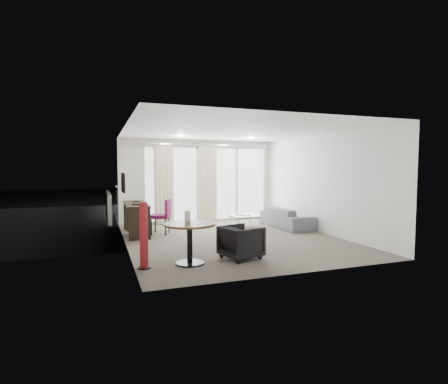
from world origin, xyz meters
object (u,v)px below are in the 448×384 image
object	(u,v)px
rattan_chair_a	(212,206)
rattan_chair_b	(226,203)
desk_chair	(160,217)
round_table	(190,244)
sofa	(286,217)
desk	(136,219)
red_lamp	(144,235)
tub_armchair	(241,242)
coffee_table	(245,221)

from	to	relation	value
rattan_chair_a	rattan_chair_b	xyz separation A→B (m)	(0.84, 0.83, 0.01)
desk_chair	rattan_chair_b	size ratio (longest dim) A/B	1.15
round_table	rattan_chair_b	distance (m)	7.14
round_table	sofa	distance (m)	4.62
round_table	rattan_chair_a	size ratio (longest dim) A/B	1.20
desk	round_table	world-z (taller)	desk
red_lamp	rattan_chair_b	size ratio (longest dim) A/B	1.45
desk	rattan_chair_a	size ratio (longest dim) A/B	2.23
desk	sofa	bearing A→B (deg)	-4.34
sofa	desk_chair	bearing A→B (deg)	87.74
tub_armchair	sofa	bearing A→B (deg)	-58.85
red_lamp	sofa	world-z (taller)	red_lamp
sofa	rattan_chair_b	size ratio (longest dim) A/B	2.50
desk_chair	rattan_chair_a	world-z (taller)	desk_chair
round_table	rattan_chair_b	size ratio (longest dim) A/B	1.17
red_lamp	sofa	xyz separation A→B (m)	(4.43, 2.88, -0.28)
tub_armchair	rattan_chair_a	bearing A→B (deg)	-28.24
tub_armchair	coffee_table	size ratio (longest dim) A/B	0.87
coffee_table	rattan_chair_a	size ratio (longest dim) A/B	1.04
sofa	rattan_chair_b	xyz separation A→B (m)	(-0.57, 3.59, 0.11)
desk_chair	tub_armchair	bearing A→B (deg)	-47.17
red_lamp	coffee_table	size ratio (longest dim) A/B	1.44
rattan_chair_a	sofa	bearing A→B (deg)	-69.27
sofa	coffee_table	bearing A→B (deg)	75.84
red_lamp	desk	bearing A→B (deg)	86.69
desk	sofa	size ratio (longest dim) A/B	0.87
red_lamp	rattan_chair_a	size ratio (longest dim) A/B	1.49
rattan_chair_a	desk_chair	bearing A→B (deg)	-136.92
sofa	red_lamp	bearing A→B (deg)	123.03
tub_armchair	rattan_chair_b	world-z (taller)	rattan_chair_b
coffee_table	round_table	bearing A→B (deg)	-127.40
desk_chair	rattan_chair_a	xyz separation A→B (m)	(2.23, 2.61, -0.07)
tub_armchair	rattan_chair_a	xyz separation A→B (m)	(1.19, 5.59, 0.07)
coffee_table	rattan_chair_a	bearing A→B (deg)	95.07
coffee_table	rattan_chair_b	bearing A→B (deg)	79.23
tub_armchair	coffee_table	world-z (taller)	tub_armchair
round_table	tub_armchair	world-z (taller)	round_table
desk_chair	sofa	distance (m)	3.65
coffee_table	rattan_chair_a	world-z (taller)	rattan_chair_a
rattan_chair_a	red_lamp	bearing A→B (deg)	-124.54
red_lamp	rattan_chair_b	bearing A→B (deg)	59.19
desk_chair	rattan_chair_b	bearing A→B (deg)	71.76
rattan_chair_a	rattan_chair_b	size ratio (longest dim) A/B	0.97
round_table	coffee_table	size ratio (longest dim) A/B	1.16
rattan_chair_b	rattan_chair_a	bearing A→B (deg)	-126.32
sofa	rattan_chair_b	bearing A→B (deg)	9.06
rattan_chair_b	round_table	bearing A→B (deg)	-106.11
desk	round_table	xyz separation A→B (m)	(0.62, -3.19, -0.03)
desk_chair	red_lamp	bearing A→B (deg)	-80.93
red_lamp	tub_armchair	world-z (taller)	red_lamp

